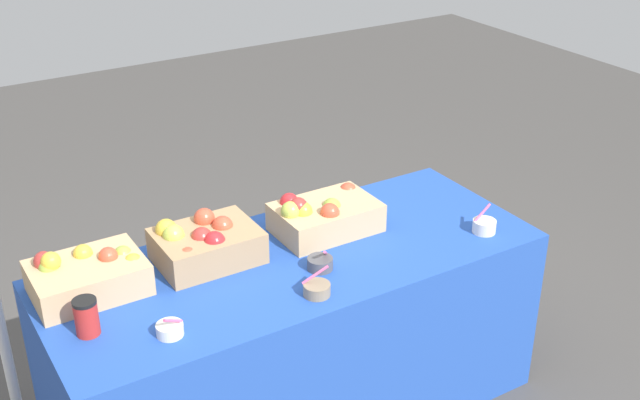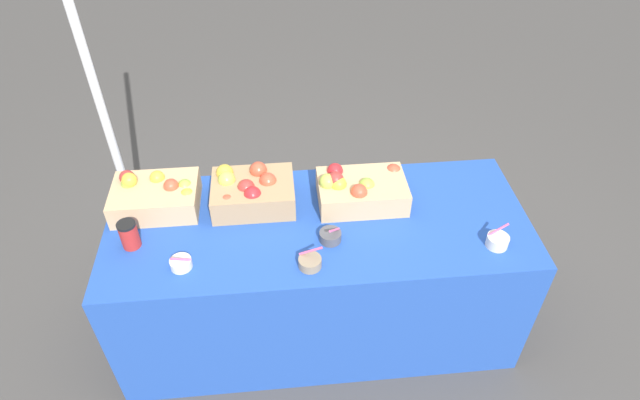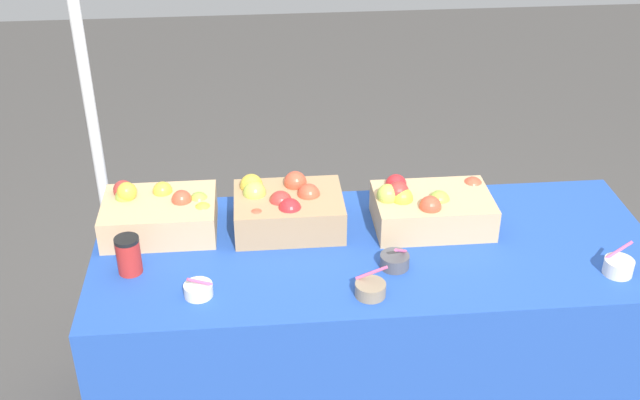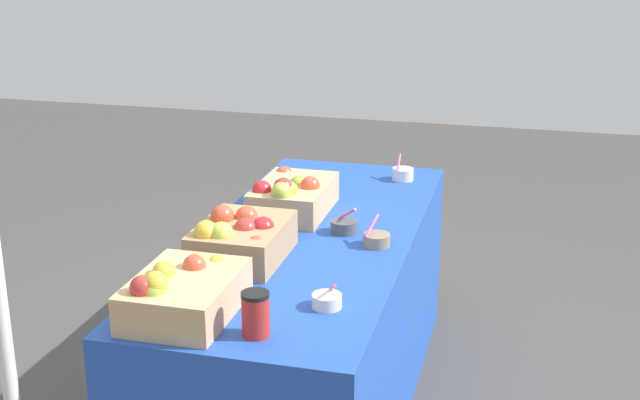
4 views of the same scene
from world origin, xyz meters
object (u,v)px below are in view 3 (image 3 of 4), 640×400
apple_crate_middle (286,209)px  sample_bowl_far (198,290)px  coffee_cup (129,255)px  tent_pole (91,110)px  apple_crate_right (430,208)px  sample_bowl_extra (395,261)px  sample_bowl_near (618,266)px  apple_crate_left (160,213)px  sample_bowl_mid (370,289)px

apple_crate_middle → sample_bowl_far: 0.47m
coffee_cup → tent_pole: (-0.19, 0.66, 0.22)m
apple_crate_right → sample_bowl_extra: 0.30m
apple_crate_right → sample_bowl_near: 0.64m
apple_crate_left → apple_crate_right: bearing=-3.2°
sample_bowl_mid → sample_bowl_far: 0.53m
apple_crate_middle → sample_bowl_near: size_ratio=3.39×
apple_crate_right → tent_pole: bearing=158.6°
sample_bowl_mid → sample_bowl_near: bearing=2.8°
sample_bowl_near → apple_crate_right: bearing=147.7°
sample_bowl_mid → coffee_cup: bearing=165.7°
sample_bowl_near → sample_bowl_mid: sample_bowl_near is taller
apple_crate_left → sample_bowl_extra: 0.83m
tent_pole → apple_crate_left: bearing=-57.2°
coffee_cup → tent_pole: size_ratio=0.06×
sample_bowl_mid → sample_bowl_extra: size_ratio=1.02×
sample_bowl_far → sample_bowl_mid: bearing=-5.0°
apple_crate_left → apple_crate_right: apple_crate_right is taller
sample_bowl_mid → apple_crate_left: bearing=147.0°
apple_crate_left → tent_pole: (-0.27, 0.42, 0.21)m
sample_bowl_far → sample_bowl_extra: sample_bowl_extra is taller
apple_crate_middle → sample_bowl_far: bearing=-128.3°
apple_crate_left → coffee_cup: 0.26m
apple_crate_middle → sample_bowl_far: (-0.29, -0.37, -0.05)m
tent_pole → coffee_cup: bearing=-74.0°
apple_crate_middle → apple_crate_right: (0.50, -0.03, -0.00)m
apple_crate_middle → sample_bowl_extra: 0.44m
apple_crate_left → sample_bowl_mid: apple_crate_left is taller
apple_crate_left → sample_bowl_extra: size_ratio=3.84×
apple_crate_right → sample_bowl_extra: size_ratio=4.02×
sample_bowl_near → coffee_cup: coffee_cup is taller
apple_crate_right → apple_crate_middle: bearing=176.4°
apple_crate_left → sample_bowl_mid: 0.80m
sample_bowl_extra → apple_crate_right: bearing=56.1°
sample_bowl_far → tent_pole: (-0.41, 0.81, 0.26)m
apple_crate_left → sample_bowl_near: bearing=-15.0°
apple_crate_left → sample_bowl_extra: (0.77, -0.29, -0.04)m
apple_crate_left → sample_bowl_far: size_ratio=4.27×
sample_bowl_mid → tent_pole: (-0.94, 0.85, 0.26)m
sample_bowl_mid → coffee_cup: coffee_cup is taller
apple_crate_left → sample_bowl_mid: (0.67, -0.44, -0.04)m
apple_crate_right → sample_bowl_mid: bearing=-124.5°
apple_crate_right → apple_crate_left: bearing=176.8°
apple_crate_left → sample_bowl_near: (1.47, -0.40, -0.04)m
apple_crate_right → coffee_cup: apple_crate_right is taller
apple_crate_right → coffee_cup: size_ratio=3.14×
apple_crate_middle → sample_bowl_extra: size_ratio=3.73×
sample_bowl_near → coffee_cup: size_ratio=0.86×
apple_crate_left → apple_crate_middle: 0.44m
sample_bowl_mid → tent_pole: tent_pole is taller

